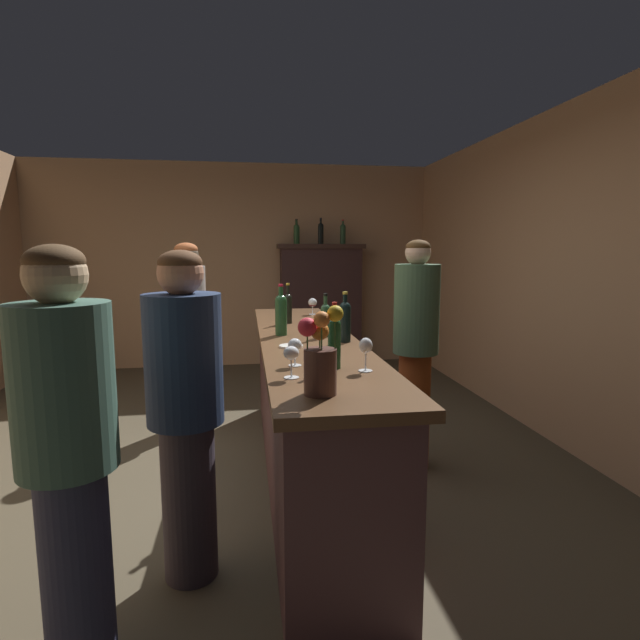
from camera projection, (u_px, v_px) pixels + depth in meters
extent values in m
plane|color=#49402F|center=(229.00, 473.00, 3.49)|extent=(8.75, 8.75, 0.00)
cube|color=tan|center=(234.00, 266.00, 6.66)|extent=(5.31, 0.12, 2.67)
cube|color=tan|center=(587.00, 279.00, 3.69)|extent=(0.12, 6.85, 2.67)
cube|color=#503336|center=(307.00, 411.00, 3.38)|extent=(0.55, 3.06, 0.93)
cube|color=brown|center=(307.00, 340.00, 3.31)|extent=(0.62, 3.19, 0.05)
cube|color=#342120|center=(321.00, 306.00, 6.63)|extent=(1.05, 0.31, 1.63)
cube|color=#36231C|center=(321.00, 246.00, 6.52)|extent=(1.13, 0.37, 0.06)
cylinder|color=black|center=(288.00, 311.00, 3.89)|extent=(0.06, 0.06, 0.20)
sphere|color=black|center=(288.00, 298.00, 3.88)|extent=(0.06, 0.06, 0.06)
cylinder|color=black|center=(288.00, 292.00, 3.87)|extent=(0.02, 0.02, 0.10)
cylinder|color=gold|center=(288.00, 284.00, 3.86)|extent=(0.03, 0.03, 0.02)
cylinder|color=#183E1D|center=(334.00, 347.00, 2.41)|extent=(0.06, 0.06, 0.22)
sphere|color=#183E1D|center=(334.00, 325.00, 2.40)|extent=(0.06, 0.06, 0.06)
cylinder|color=#183E1D|center=(334.00, 315.00, 2.39)|extent=(0.02, 0.02, 0.09)
cylinder|color=red|center=(335.00, 304.00, 2.38)|extent=(0.02, 0.02, 0.02)
cylinder|color=black|center=(345.00, 325.00, 3.11)|extent=(0.07, 0.07, 0.22)
sphere|color=black|center=(345.00, 308.00, 3.09)|extent=(0.07, 0.07, 0.07)
cylinder|color=black|center=(345.00, 301.00, 3.08)|extent=(0.03, 0.03, 0.08)
cylinder|color=gold|center=(345.00, 293.00, 3.08)|extent=(0.03, 0.03, 0.02)
cylinder|color=#214C27|center=(281.00, 318.00, 3.35)|extent=(0.08, 0.08, 0.23)
sphere|color=#214C27|center=(281.00, 301.00, 3.34)|extent=(0.08, 0.08, 0.08)
cylinder|color=#214C27|center=(281.00, 294.00, 3.33)|extent=(0.03, 0.03, 0.10)
cylinder|color=#B01A2C|center=(281.00, 285.00, 3.32)|extent=(0.03, 0.03, 0.02)
cylinder|color=#2B5030|center=(325.00, 323.00, 3.30)|extent=(0.06, 0.06, 0.18)
sphere|color=#2B5030|center=(325.00, 309.00, 3.29)|extent=(0.06, 0.06, 0.06)
cylinder|color=#2B5030|center=(325.00, 302.00, 3.28)|extent=(0.03, 0.03, 0.09)
cylinder|color=black|center=(325.00, 295.00, 3.27)|extent=(0.03, 0.03, 0.02)
cylinder|color=white|center=(291.00, 378.00, 2.24)|extent=(0.07, 0.07, 0.00)
cylinder|color=white|center=(291.00, 368.00, 2.24)|extent=(0.01, 0.01, 0.08)
ellipsoid|color=white|center=(291.00, 353.00, 2.23)|extent=(0.07, 0.07, 0.06)
cylinder|color=white|center=(295.00, 365.00, 2.48)|extent=(0.06, 0.06, 0.00)
cylinder|color=white|center=(295.00, 358.00, 2.47)|extent=(0.01, 0.01, 0.07)
ellipsoid|color=white|center=(295.00, 345.00, 2.46)|extent=(0.07, 0.07, 0.07)
cylinder|color=white|center=(365.00, 371.00, 2.37)|extent=(0.07, 0.07, 0.00)
cylinder|color=white|center=(366.00, 362.00, 2.36)|extent=(0.01, 0.01, 0.08)
ellipsoid|color=white|center=(366.00, 346.00, 2.35)|extent=(0.06, 0.06, 0.07)
cylinder|color=white|center=(313.00, 314.00, 4.43)|extent=(0.07, 0.07, 0.00)
cylinder|color=white|center=(313.00, 310.00, 4.43)|extent=(0.01, 0.01, 0.07)
ellipsoid|color=white|center=(313.00, 302.00, 4.42)|extent=(0.08, 0.08, 0.08)
ellipsoid|color=maroon|center=(313.00, 305.00, 4.42)|extent=(0.06, 0.06, 0.03)
cylinder|color=#4C2D25|center=(320.00, 372.00, 1.98)|extent=(0.13, 0.13, 0.18)
cylinder|color=#38602D|center=(335.00, 341.00, 1.96)|extent=(0.01, 0.01, 0.22)
sphere|color=gold|center=(335.00, 313.00, 1.95)|extent=(0.06, 0.06, 0.06)
cylinder|color=#38602D|center=(320.00, 349.00, 1.99)|extent=(0.01, 0.01, 0.14)
sphere|color=orange|center=(320.00, 331.00, 1.98)|extent=(0.07, 0.07, 0.07)
cylinder|color=#38602D|center=(307.00, 347.00, 1.96)|extent=(0.01, 0.01, 0.16)
sphere|color=red|center=(307.00, 327.00, 1.95)|extent=(0.08, 0.08, 0.08)
cylinder|color=#38602D|center=(322.00, 344.00, 1.94)|extent=(0.01, 0.01, 0.20)
sphere|color=orange|center=(322.00, 319.00, 1.92)|extent=(0.06, 0.06, 0.06)
cylinder|color=white|center=(291.00, 346.00, 2.95)|extent=(0.14, 0.14, 0.01)
cylinder|color=#244726|center=(297.00, 236.00, 6.45)|extent=(0.08, 0.08, 0.21)
sphere|color=#244726|center=(297.00, 227.00, 6.44)|extent=(0.08, 0.08, 0.08)
cylinder|color=#244726|center=(296.00, 224.00, 6.43)|extent=(0.03, 0.03, 0.09)
cylinder|color=black|center=(296.00, 220.00, 6.43)|extent=(0.03, 0.03, 0.02)
cylinder|color=black|center=(321.00, 235.00, 6.50)|extent=(0.07, 0.07, 0.23)
sphere|color=black|center=(321.00, 226.00, 6.48)|extent=(0.07, 0.07, 0.07)
cylinder|color=black|center=(321.00, 222.00, 6.48)|extent=(0.03, 0.03, 0.09)
cylinder|color=black|center=(321.00, 219.00, 6.47)|extent=(0.03, 0.03, 0.02)
cylinder|color=#25452B|center=(343.00, 236.00, 6.54)|extent=(0.07, 0.07, 0.22)
sphere|color=#25452B|center=(343.00, 227.00, 6.53)|extent=(0.07, 0.07, 0.07)
cylinder|color=#25452B|center=(343.00, 224.00, 6.52)|extent=(0.03, 0.03, 0.08)
cylinder|color=#B42024|center=(343.00, 220.00, 6.52)|extent=(0.03, 0.03, 0.02)
cylinder|color=brown|center=(191.00, 382.00, 4.39)|extent=(0.22, 0.22, 0.80)
cylinder|color=#ACA39B|center=(188.00, 302.00, 4.29)|extent=(0.31, 0.31, 0.62)
sphere|color=brown|center=(186.00, 255.00, 4.23)|extent=(0.21, 0.21, 0.21)
ellipsoid|color=#9E5028|center=(186.00, 249.00, 4.22)|extent=(0.20, 0.20, 0.12)
cylinder|color=#2B2D47|center=(77.00, 567.00, 1.84)|extent=(0.25, 0.25, 0.78)
cylinder|color=#3D5F51|center=(64.00, 387.00, 1.75)|extent=(0.34, 0.34, 0.60)
sphere|color=#D4AE81|center=(55.00, 275.00, 1.69)|extent=(0.21, 0.21, 0.21)
ellipsoid|color=brown|center=(54.00, 261.00, 1.68)|extent=(0.20, 0.20, 0.12)
cylinder|color=#352E37|center=(189.00, 499.00, 2.36)|extent=(0.25, 0.25, 0.76)
cylinder|color=#212F4D|center=(184.00, 359.00, 2.26)|extent=(0.35, 0.35, 0.60)
sphere|color=tan|center=(180.00, 273.00, 2.21)|extent=(0.21, 0.21, 0.21)
ellipsoid|color=#55351F|center=(180.00, 263.00, 2.20)|extent=(0.20, 0.20, 0.11)
cylinder|color=brown|center=(414.00, 410.00, 3.55)|extent=(0.23, 0.23, 0.84)
cylinder|color=#426243|center=(416.00, 309.00, 3.45)|extent=(0.32, 0.32, 0.62)
sphere|color=#DBB091|center=(418.00, 253.00, 3.40)|extent=(0.18, 0.18, 0.18)
ellipsoid|color=#53371B|center=(418.00, 247.00, 3.39)|extent=(0.17, 0.17, 0.10)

